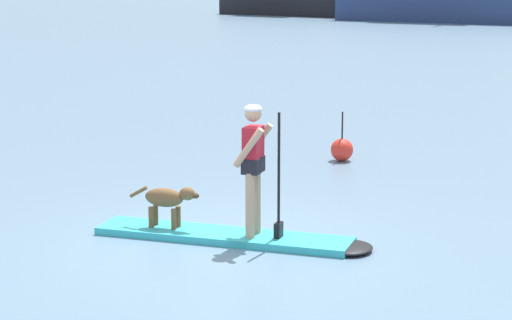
% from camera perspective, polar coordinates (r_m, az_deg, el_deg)
% --- Properties ---
extents(ground_plane, '(400.00, 400.00, 0.00)m').
position_cam_1_polar(ground_plane, '(13.27, -1.88, -4.59)').
color(ground_plane, slate).
extents(paddleboard, '(3.81, 1.16, 0.10)m').
position_cam_1_polar(paddleboard, '(13.18, -0.94, -4.47)').
color(paddleboard, '#33B2BF').
rests_on(paddleboard, ground_plane).
extents(person_paddler, '(0.64, 0.52, 1.74)m').
position_cam_1_polar(person_paddler, '(12.86, -0.10, -0.01)').
color(person_paddler, tan).
rests_on(person_paddler, paddleboard).
extents(dog, '(1.02, 0.29, 0.58)m').
position_cam_1_polar(dog, '(13.43, -5.11, -2.26)').
color(dog, brown).
rests_on(dog, paddleboard).
extents(marker_buoy, '(0.42, 0.42, 0.92)m').
position_cam_1_polar(marker_buoy, '(18.35, 4.97, 0.60)').
color(marker_buoy, red).
rests_on(marker_buoy, ground_plane).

